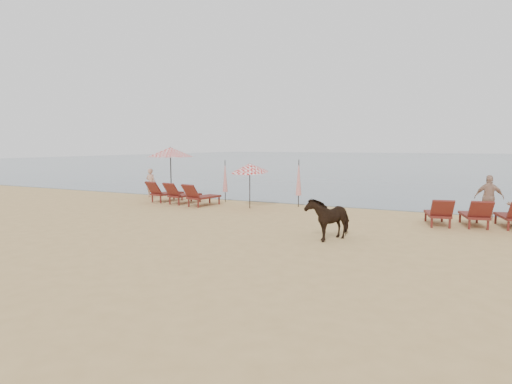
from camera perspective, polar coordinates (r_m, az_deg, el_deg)
ground at (r=11.48m, az=-11.15°, el=-7.93°), size 120.00×120.00×0.00m
sea at (r=89.14m, az=21.78°, el=4.04°), size 160.00×140.00×0.06m
lounger_cluster_left at (r=20.64m, az=-9.96°, el=-0.21°), size 3.53×2.46×0.71m
lounger_cluster_right at (r=16.52m, az=29.22°, el=-2.64°), size 4.51×2.69×0.67m
umbrella_open_left_a at (r=23.10m, az=-11.34°, el=5.25°), size 2.38×2.38×2.70m
umbrella_open_left_b at (r=18.82m, az=-0.84°, el=3.24°), size 1.63×1.66×2.08m
umbrella_closed_left at (r=21.07m, az=-4.14°, el=2.09°), size 0.25×0.25×2.05m
umbrella_closed_right at (r=19.43m, az=5.71°, el=1.89°), size 0.26×0.26×2.15m
cow at (r=12.94m, az=9.68°, el=-3.42°), size 1.21×1.65×1.27m
beachgoer_left at (r=23.68m, az=-13.84°, el=1.19°), size 0.60×0.43×1.54m
beachgoer_right_b at (r=18.17m, az=28.65°, el=-0.66°), size 1.00×0.44×1.69m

